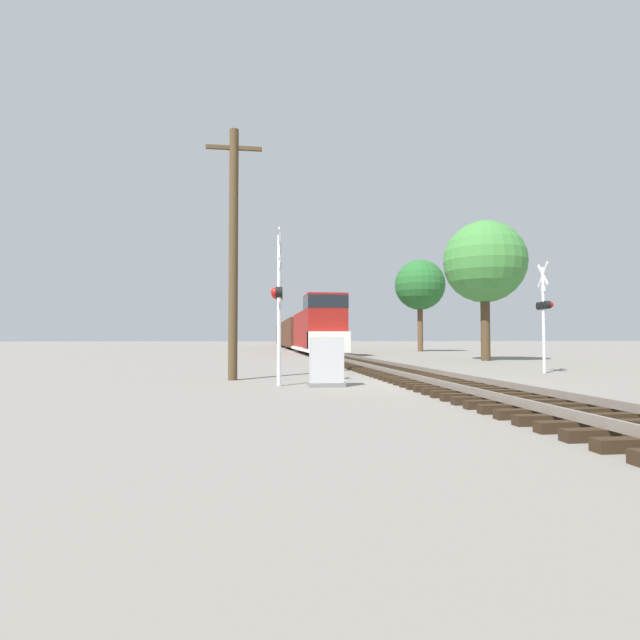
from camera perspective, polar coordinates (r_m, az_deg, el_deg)
name	(u,v)px	position (r m, az deg, el deg)	size (l,w,h in m)	color
ground_plane	(434,384)	(15.10, 12.93, -7.12)	(400.00, 400.00, 0.00)	slate
rail_track_bed	(434,379)	(15.09, 12.92, -6.61)	(2.60, 160.00, 0.31)	black
freight_train	(298,333)	(59.50, -2.50, -1.50)	(2.95, 52.34, 4.60)	maroon
crossing_signal_near	(278,298)	(14.09, -4.78, 2.56)	(0.37, 1.01, 4.40)	silver
crossing_signal_far	(544,309)	(21.03, 24.24, 1.18)	(0.45, 1.01, 4.25)	silver
relay_cabinet	(326,362)	(13.83, 0.74, -4.86)	(0.99, 0.61, 1.36)	slate
utility_pole	(233,250)	(16.42, -9.87, 7.89)	(1.80, 0.29, 8.10)	#4C3A23
tree_far_right	(485,262)	(31.61, 18.30, 6.28)	(4.89, 4.89, 8.36)	#473521
tree_mid_background	(420,285)	(51.78, 11.35, 3.91)	(5.09, 5.09, 9.31)	brown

